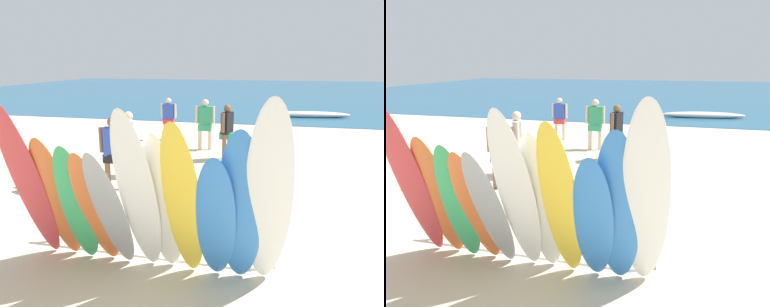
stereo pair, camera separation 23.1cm
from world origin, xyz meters
The scene contains 21 objects.
ground centered at (0.00, 14.00, 0.00)m, with size 60.00×60.00×0.00m, color beige.
ocean_water centered at (0.00, 32.39, 0.01)m, with size 60.00×40.00×0.02m, color #235B7F.
surfboard_rack centered at (0.00, 0.00, 0.49)m, with size 3.74×0.07×0.60m.
surfboard_red_0 centered at (-1.63, -0.76, 1.28)m, with size 0.47×0.07×2.71m, color #D13D42.
surfboard_orange_1 centered at (-1.31, -0.62, 1.03)m, with size 0.52×0.07×2.16m, color orange.
surfboard_green_2 centered at (-0.97, -0.65, 0.99)m, with size 0.48×0.07×2.07m, color #38B266.
surfboard_orange_3 centered at (-0.67, -0.67, 0.96)m, with size 0.51×0.07×2.05m, color orange.
surfboard_grey_4 centered at (-0.41, -0.75, 0.98)m, with size 0.47×0.07×2.12m, color #999EA3.
surfboard_white_5 centered at (0.04, -0.82, 1.27)m, with size 0.50×0.07×2.73m, color white.
surfboard_white_6 centered at (0.32, -0.68, 1.11)m, with size 0.50×0.06×2.35m, color white.
surfboard_yellow_7 centered at (0.66, -0.86, 1.21)m, with size 0.48×0.08×2.62m, color yellow.
surfboard_blue_8 centered at (1.05, -0.77, 1.00)m, with size 0.52×0.08×2.16m, color #337AD1.
surfboard_blue_9 centered at (1.36, -0.75, 1.16)m, with size 0.58×0.07×2.45m, color #337AD1.
surfboard_white_10 centered at (1.69, -0.81, 1.35)m, with size 0.58×0.08×2.89m, color white.
beachgoer_midbeach centered at (-1.96, 3.62, 1.01)m, with size 0.45×0.62×1.75m.
beachgoer_strolling centered at (0.30, 5.87, 0.99)m, with size 0.45×0.62×1.73m.
beachgoer_photographing centered at (-0.61, 7.01, 1.01)m, with size 0.66×0.29×1.75m.
beachgoer_near_rack centered at (-2.29, 8.30, 0.94)m, with size 0.62×0.26×1.62m.
beachgoer_by_water centered at (-1.92, 2.61, 1.01)m, with size 0.65×0.32×1.76m.
beach_chair_red centered at (-3.70, 2.24, 0.43)m, with size 0.73×0.85×0.81m.
distant_boat centered at (3.50, 15.48, 0.16)m, with size 4.40×1.14×0.35m.
Camera 2 is at (1.94, -4.89, 3.01)m, focal length 33.75 mm.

